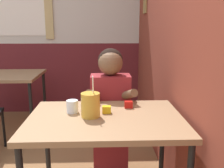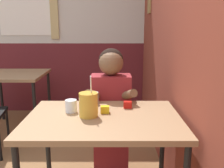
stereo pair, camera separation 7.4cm
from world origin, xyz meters
name	(u,v)px [view 1 (the left image)]	position (x,y,z in m)	size (l,w,h in m)	color
brick_wall_right	(160,27)	(1.46, 1.30, 1.35)	(0.08, 4.60, 2.70)	brown
back_wall	(45,26)	(-0.02, 2.63, 1.36)	(5.86, 0.09, 2.70)	silver
main_table	(105,127)	(0.88, 0.26, 0.69)	(1.04, 0.74, 0.76)	#93704C
background_table	(10,81)	(-0.34, 1.86, 0.67)	(0.78, 0.77, 0.76)	#93704C
person_seated	(111,111)	(0.93, 0.76, 0.63)	(0.42, 0.41, 1.18)	maroon
cocktail_pitcher	(90,105)	(0.78, 0.27, 0.84)	(0.13, 0.13, 0.28)	gold
glass_near_pitcher	(72,106)	(0.65, 0.36, 0.80)	(0.08, 0.08, 0.09)	silver
glass_center	(94,98)	(0.79, 0.56, 0.81)	(0.08, 0.08, 0.09)	silver
condiment_ketchup	(128,105)	(1.05, 0.45, 0.78)	(0.06, 0.04, 0.05)	#B7140F
condiment_mustard	(107,110)	(0.89, 0.34, 0.78)	(0.06, 0.04, 0.05)	yellow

